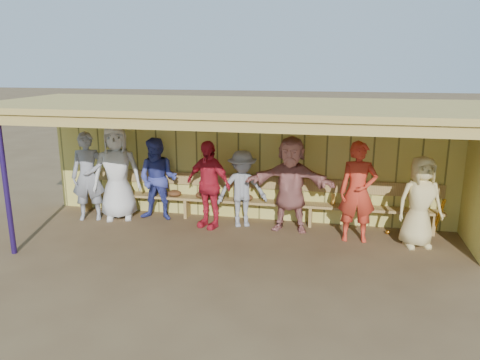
% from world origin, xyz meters
% --- Properties ---
extents(ground, '(90.00, 90.00, 0.00)m').
position_xyz_m(ground, '(0.00, 0.00, 0.00)').
color(ground, brown).
rests_on(ground, ground).
extents(player_a, '(0.77, 0.62, 1.83)m').
position_xyz_m(player_a, '(-3.21, 0.53, 0.91)').
color(player_a, gray).
rests_on(player_a, ground).
extents(player_b, '(1.12, 0.93, 1.97)m').
position_xyz_m(player_b, '(-2.66, 0.71, 0.99)').
color(player_b, silver).
rests_on(player_b, ground).
extents(player_c, '(0.84, 0.66, 1.71)m').
position_xyz_m(player_c, '(-1.81, 0.81, 0.85)').
color(player_c, '#374097').
rests_on(player_c, ground).
extents(player_d, '(1.10, 0.76, 1.73)m').
position_xyz_m(player_d, '(-0.69, 0.59, 0.87)').
color(player_d, red).
rests_on(player_d, ground).
extents(player_e, '(1.13, 0.88, 1.53)m').
position_xyz_m(player_e, '(-0.04, 0.77, 0.76)').
color(player_e, gray).
rests_on(player_e, ground).
extents(player_f, '(1.73, 0.62, 1.84)m').
position_xyz_m(player_f, '(0.91, 0.73, 0.92)').
color(player_f, '#B87067').
rests_on(player_f, ground).
extents(player_g, '(0.69, 0.47, 1.84)m').
position_xyz_m(player_g, '(2.15, 0.43, 0.92)').
color(player_g, red).
rests_on(player_g, ground).
extents(player_h, '(0.91, 0.72, 1.63)m').
position_xyz_m(player_h, '(3.21, 0.37, 0.82)').
color(player_h, '#D2BB76').
rests_on(player_h, ground).
extents(dugout_structure, '(8.80, 3.20, 2.50)m').
position_xyz_m(dugout_structure, '(0.39, 0.69, 1.69)').
color(dugout_structure, '#D1C359').
rests_on(dugout_structure, ground).
extents(bench, '(7.60, 0.34, 0.93)m').
position_xyz_m(bench, '(0.00, 1.12, 0.53)').
color(bench, '#A88648').
rests_on(bench, ground).
extents(dugout_equipment, '(5.41, 0.62, 0.80)m').
position_xyz_m(dugout_equipment, '(-0.07, 0.99, 0.49)').
color(dugout_equipment, orange).
rests_on(dugout_equipment, ground).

